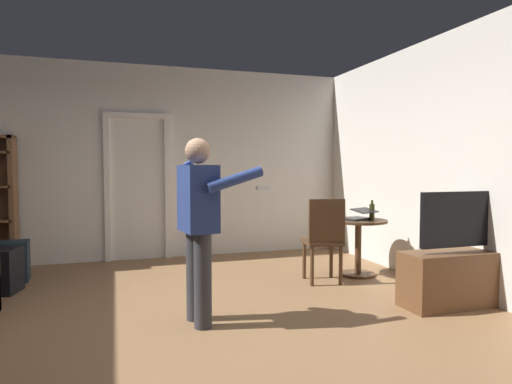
% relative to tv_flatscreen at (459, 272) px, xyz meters
% --- Properties ---
extents(ground_plane, '(6.83, 6.83, 0.00)m').
position_rel_tv_flatscreen_xyz_m(ground_plane, '(-2.80, 0.23, -0.33)').
color(ground_plane, olive).
extents(wall_back, '(6.45, 0.12, 2.83)m').
position_rel_tv_flatscreen_xyz_m(wall_back, '(-2.80, 3.25, 1.09)').
color(wall_back, silver).
rests_on(wall_back, ground_plane).
extents(wall_right, '(0.12, 6.17, 2.83)m').
position_rel_tv_flatscreen_xyz_m(wall_right, '(0.36, 0.23, 1.09)').
color(wall_right, silver).
rests_on(wall_right, ground_plane).
extents(doorway_frame, '(0.93, 0.08, 2.13)m').
position_rel_tv_flatscreen_xyz_m(doorway_frame, '(-2.87, 3.17, 0.90)').
color(doorway_frame, white).
rests_on(doorway_frame, ground_plane).
extents(tv_flatscreen, '(1.16, 0.40, 1.12)m').
position_rel_tv_flatscreen_xyz_m(tv_flatscreen, '(0.00, 0.00, 0.00)').
color(tv_flatscreen, brown).
rests_on(tv_flatscreen, ground_plane).
extents(side_table, '(0.71, 0.71, 0.70)m').
position_rel_tv_flatscreen_xyz_m(side_table, '(-0.31, 1.35, 0.15)').
color(side_table, '#4C331E').
rests_on(side_table, ground_plane).
extents(laptop, '(0.42, 0.42, 0.15)m').
position_rel_tv_flatscreen_xyz_m(laptop, '(-0.32, 1.31, 0.43)').
color(laptop, black).
rests_on(laptop, side_table).
extents(bottle_on_table, '(0.06, 0.06, 0.25)m').
position_rel_tv_flatscreen_xyz_m(bottle_on_table, '(-0.17, 1.27, 0.48)').
color(bottle_on_table, '#343415').
rests_on(bottle_on_table, side_table).
extents(wooden_chair, '(0.48, 0.48, 0.99)m').
position_rel_tv_flatscreen_xyz_m(wooden_chair, '(-0.89, 1.14, 0.22)').
color(wooden_chair, '#4C331E').
rests_on(wooden_chair, ground_plane).
extents(person_blue_shirt, '(0.74, 0.56, 1.60)m').
position_rel_tv_flatscreen_xyz_m(person_blue_shirt, '(-2.50, 0.27, 0.59)').
color(person_blue_shirt, '#333338').
rests_on(person_blue_shirt, ground_plane).
extents(suitcase_dark, '(0.60, 0.33, 0.48)m').
position_rel_tv_flatscreen_xyz_m(suitcase_dark, '(-4.47, 2.33, -0.09)').
color(suitcase_dark, '#1E2D38').
rests_on(suitcase_dark, ground_plane).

